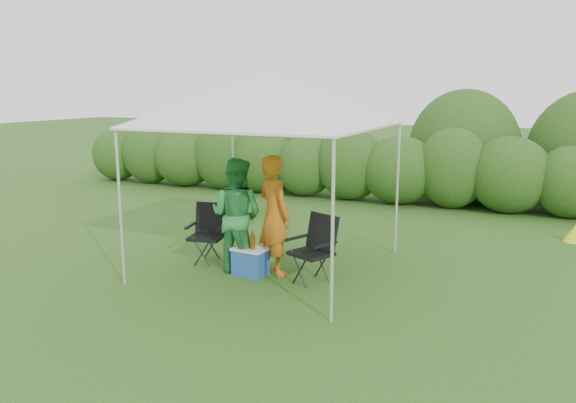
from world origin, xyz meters
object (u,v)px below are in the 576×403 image
at_px(woman, 237,215).
at_px(cooler, 250,261).
at_px(man, 274,215).
at_px(canopy, 271,100).
at_px(chair_right, 316,244).
at_px(chair_left, 208,229).

height_order(woman, cooler, woman).
xyz_separation_m(man, woman, (-0.55, -0.12, -0.03)).
bearing_deg(canopy, chair_right, -19.05).
xyz_separation_m(canopy, cooler, (-0.12, -0.44, -2.26)).
relative_size(canopy, woman, 1.86).
bearing_deg(canopy, chair_left, -174.83).
relative_size(canopy, cooler, 6.07).
distance_m(canopy, woman, 1.71).
distance_m(chair_right, cooler, 1.00).
bearing_deg(chair_right, cooler, -148.02).
relative_size(chair_right, chair_left, 1.04).
xyz_separation_m(canopy, man, (0.16, -0.23, -1.60)).
bearing_deg(woman, canopy, -138.45).
height_order(canopy, cooler, canopy).
relative_size(chair_left, cooler, 1.75).
bearing_deg(woman, cooler, 161.30).
xyz_separation_m(chair_right, chair_left, (-1.85, 0.19, -0.02)).
distance_m(canopy, man, 1.62).
xyz_separation_m(woman, cooler, (0.27, -0.09, -0.63)).
relative_size(chair_left, woman, 0.54).
bearing_deg(canopy, man, -54.73).
distance_m(canopy, chair_right, 2.12).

